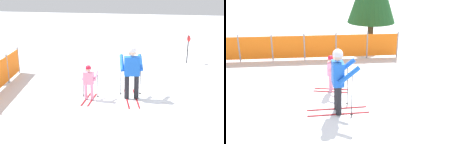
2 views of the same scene
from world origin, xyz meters
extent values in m
plane|color=white|center=(0.00, 0.00, 0.00)|extent=(60.00, 60.00, 0.00)
cube|color=maroon|center=(-0.20, -0.02, 0.01)|extent=(1.54, 0.46, 0.02)
cube|color=maroon|center=(-0.12, -0.31, 0.01)|extent=(1.54, 0.46, 0.02)
cylinder|color=black|center=(-0.20, -0.02, 0.39)|extent=(0.15, 0.15, 0.75)
cylinder|color=black|center=(-0.12, -0.31, 0.39)|extent=(0.15, 0.15, 0.75)
cube|color=blue|center=(-0.16, -0.17, 1.06)|extent=(0.38, 0.52, 0.58)
cylinder|color=blue|center=(-0.01, 0.18, 1.11)|extent=(0.55, 0.26, 0.46)
cylinder|color=blue|center=(0.15, -0.38, 1.11)|extent=(0.55, 0.26, 0.46)
sphere|color=#D8AD8C|center=(-0.16, -0.17, 1.50)|extent=(0.25, 0.25, 0.25)
sphere|color=silver|center=(-0.16, -0.17, 1.55)|extent=(0.26, 0.26, 0.26)
cylinder|color=black|center=(0.05, 0.22, 0.58)|extent=(0.02, 0.02, 1.17)
cylinder|color=black|center=(0.05, 0.22, 0.06)|extent=(0.07, 0.07, 0.01)
cylinder|color=black|center=(0.22, -0.39, 0.58)|extent=(0.02, 0.02, 1.17)
cylinder|color=black|center=(0.22, -0.39, 0.06)|extent=(0.07, 0.07, 0.01)
cube|color=maroon|center=(-0.53, 1.20, 0.01)|extent=(1.04, 0.07, 0.02)
cube|color=maroon|center=(-0.53, 1.00, 0.01)|extent=(1.04, 0.07, 0.02)
cylinder|color=pink|center=(-0.53, 1.20, 0.27)|extent=(0.10, 0.10, 0.49)
cylinder|color=pink|center=(-0.53, 1.00, 0.27)|extent=(0.10, 0.10, 0.49)
cube|color=pink|center=(-0.53, 1.10, 0.71)|extent=(0.18, 0.31, 0.38)
cylinder|color=pink|center=(-0.37, 1.30, 0.76)|extent=(0.38, 0.09, 0.28)
cylinder|color=pink|center=(-0.36, 0.91, 0.76)|extent=(0.38, 0.09, 0.28)
sphere|color=#D8AD8C|center=(-0.53, 1.10, 1.00)|extent=(0.16, 0.16, 0.16)
sphere|color=red|center=(-0.53, 1.10, 1.03)|extent=(0.17, 0.17, 0.17)
cylinder|color=black|center=(-0.34, 1.34, 0.38)|extent=(0.02, 0.02, 0.77)
cylinder|color=black|center=(-0.34, 1.34, 0.06)|extent=(0.07, 0.07, 0.01)
cylinder|color=black|center=(-0.33, 0.87, 0.38)|extent=(0.02, 0.02, 0.77)
cylinder|color=black|center=(-0.33, 0.87, 0.06)|extent=(0.07, 0.07, 0.01)
cylinder|color=gray|center=(0.43, 4.48, 0.53)|extent=(0.06, 0.06, 1.07)
cylinder|color=gray|center=(1.65, 4.76, 0.53)|extent=(0.06, 0.06, 1.07)
cube|color=orange|center=(-0.18, 4.34, 0.53)|extent=(1.23, 0.31, 0.90)
cube|color=orange|center=(1.04, 4.62, 0.53)|extent=(1.23, 0.31, 0.90)
cylinder|color=black|center=(4.78, -1.98, 0.65)|extent=(0.05, 0.05, 1.30)
cylinder|color=red|center=(4.75, -2.00, 1.14)|extent=(0.26, 0.15, 0.28)
camera|label=1|loc=(-8.27, -1.38, 3.31)|focal=45.00mm
camera|label=2|loc=(0.67, -6.50, 3.52)|focal=45.00mm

